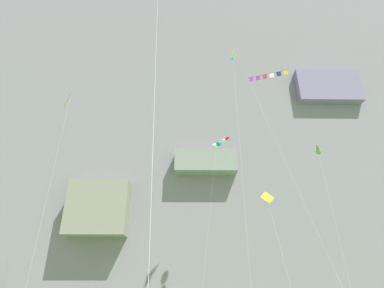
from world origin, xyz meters
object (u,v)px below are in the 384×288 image
kite_diamond_high_left (268,201)px  kite_banner_low_left (65,111)px  kite_banner_upper_right (269,81)px  kite_delta_low_right (230,63)px  kite_windsock_mid_left (318,151)px  kite_windsock_upper_left (218,144)px

kite_diamond_high_left → kite_banner_low_left: size_ratio=0.43×
kite_banner_upper_right → kite_banner_low_left: kite_banner_low_left is taller
kite_diamond_high_left → kite_banner_upper_right: 14.87m
kite_delta_low_right → kite_banner_upper_right: bearing=-64.6°
kite_banner_upper_right → kite_windsock_mid_left: bearing=45.6°
kite_windsock_upper_left → kite_diamond_high_left: bearing=-57.0°
kite_delta_low_right → kite_banner_low_left: kite_delta_low_right is taller
kite_diamond_high_left → kite_delta_low_right: size_ratio=0.35×
kite_windsock_mid_left → kite_delta_low_right: bearing=-172.9°
kite_windsock_upper_left → kite_windsock_mid_left: bearing=-17.1°
kite_banner_upper_right → kite_windsock_mid_left: size_ratio=1.33×
kite_delta_low_right → kite_banner_low_left: (-25.41, 1.96, -7.94)m
kite_diamond_high_left → kite_banner_upper_right: bearing=-87.0°
kite_windsock_upper_left → kite_windsock_mid_left: 14.84m
kite_diamond_high_left → kite_banner_upper_right: kite_banner_upper_right is taller
kite_windsock_upper_left → kite_windsock_mid_left: kite_windsock_upper_left is taller
kite_windsock_upper_left → kite_banner_upper_right: size_ratio=0.87×
kite_banner_upper_right → kite_banner_low_left: bearing=162.2°
kite_diamond_high_left → kite_banner_low_left: bearing=172.4°
kite_banner_upper_right → kite_banner_low_left: size_ratio=0.92×
kite_banner_upper_right → kite_banner_low_left: 30.35m
kite_windsock_upper_left → kite_banner_low_left: (-23.63, -3.85, 3.60)m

